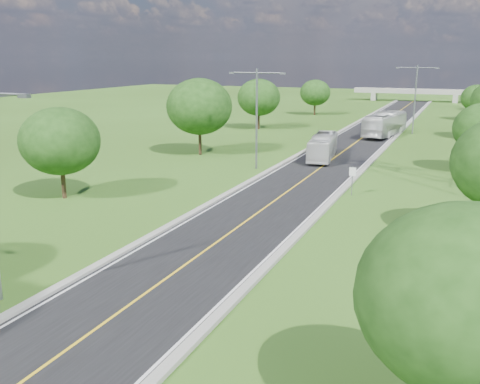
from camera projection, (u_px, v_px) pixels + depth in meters
name	position (u px, v px, depth m)	size (l,w,h in m)	color
ground	(346.00, 150.00, 65.69)	(260.00, 260.00, 0.00)	#2F4E15
road	(356.00, 143.00, 71.03)	(8.00, 150.00, 0.06)	black
curb_left	(325.00, 140.00, 72.63)	(0.50, 150.00, 0.22)	gray
curb_right	(389.00, 144.00, 69.39)	(0.50, 150.00, 0.22)	gray
speed_limit_sign	(352.00, 176.00, 43.69)	(0.55, 0.09, 2.40)	slate
overpass	(414.00, 92.00, 136.41)	(30.00, 3.00, 3.20)	gray
streetlight_mid_left	(257.00, 110.00, 53.14)	(5.90, 0.25, 10.00)	slate
streetlight_far_right	(415.00, 93.00, 77.99)	(5.90, 0.25, 10.00)	slate
tree_lb	(60.00, 141.00, 42.11)	(6.30, 6.30, 7.33)	black
tree_lc	(199.00, 107.00, 61.12)	(7.56, 7.56, 8.79)	black
tree_ld	(259.00, 97.00, 83.43)	(6.72, 6.72, 7.82)	black
tree_le	(315.00, 93.00, 104.02)	(5.88, 5.88, 6.84)	black
tree_ra	(470.00, 299.00, 14.65)	(6.30, 6.30, 7.33)	black
tree_re	(477.00, 98.00, 94.84)	(5.46, 5.46, 6.35)	black
bus_outbound	(385.00, 124.00, 76.39)	(2.84, 12.12, 3.38)	silver
bus_inbound	(323.00, 147.00, 59.27)	(2.29, 9.78, 2.72)	silver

